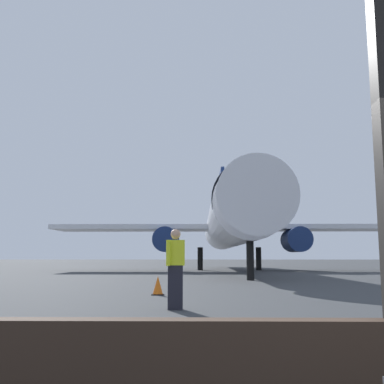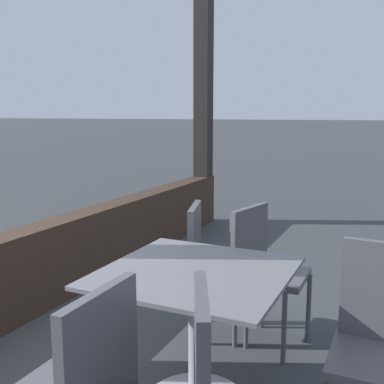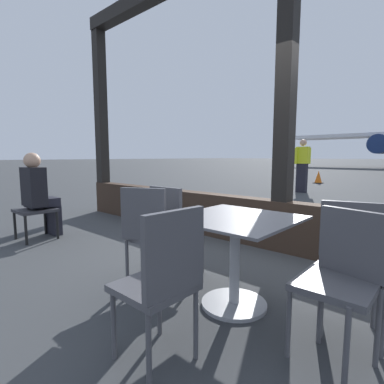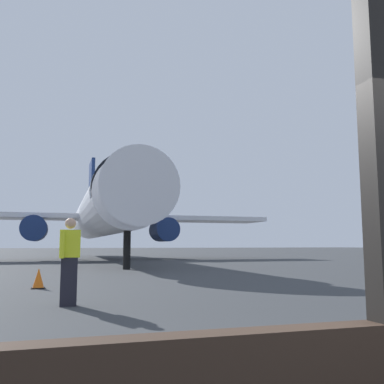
{
  "view_description": "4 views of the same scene",
  "coord_description": "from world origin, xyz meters",
  "px_view_note": "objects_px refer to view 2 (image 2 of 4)",
  "views": [
    {
      "loc": [
        -1.65,
        -3.91,
        1.15
      ],
      "look_at": [
        -2.04,
        18.64,
        4.31
      ],
      "focal_mm": 42.86,
      "sensor_mm": 36.0,
      "label": 1
    },
    {
      "loc": [
        -1.56,
        -2.46,
        1.46
      ],
      "look_at": [
        0.72,
        -1.4,
        1.03
      ],
      "focal_mm": 42.93,
      "sensor_mm": 36.0,
      "label": 2
    },
    {
      "loc": [
        1.6,
        -3.49,
        1.19
      ],
      "look_at": [
        -0.11,
        -1.57,
        0.88
      ],
      "focal_mm": 27.68,
      "sensor_mm": 36.0,
      "label": 3
    },
    {
      "loc": [
        -2.38,
        -2.74,
        1.21
      ],
      "look_at": [
        2.98,
        14.72,
        3.45
      ],
      "focal_mm": 40.02,
      "sensor_mm": 36.0,
      "label": 4
    }
  ],
  "objects_px": {
    "dining_table": "(196,323)",
    "cafe_chair_aisle_right": "(383,334)",
    "cafe_chair_window_right": "(210,258)",
    "cafe_chair_side_extra": "(262,263)"
  },
  "relations": [
    {
      "from": "dining_table",
      "to": "cafe_chair_window_right",
      "type": "distance_m",
      "value": 0.8
    },
    {
      "from": "cafe_chair_aisle_right",
      "to": "cafe_chair_side_extra",
      "type": "height_order",
      "value": "cafe_chair_aisle_right"
    },
    {
      "from": "dining_table",
      "to": "cafe_chair_side_extra",
      "type": "relative_size",
      "value": 0.99
    },
    {
      "from": "cafe_chair_window_right",
      "to": "cafe_chair_side_extra",
      "type": "height_order",
      "value": "cafe_chair_side_extra"
    },
    {
      "from": "cafe_chair_aisle_right",
      "to": "dining_table",
      "type": "bearing_deg",
      "value": 95.8
    },
    {
      "from": "cafe_chair_side_extra",
      "to": "cafe_chair_aisle_right",
      "type": "bearing_deg",
      "value": -134.0
    },
    {
      "from": "dining_table",
      "to": "cafe_chair_aisle_right",
      "type": "relative_size",
      "value": 0.95
    },
    {
      "from": "cafe_chair_aisle_right",
      "to": "cafe_chair_window_right",
      "type": "bearing_deg",
      "value": 58.19
    },
    {
      "from": "dining_table",
      "to": "cafe_chair_window_right",
      "type": "xyz_separation_m",
      "value": [
        0.76,
        0.25,
        0.08
      ]
    },
    {
      "from": "cafe_chair_window_right",
      "to": "cafe_chair_side_extra",
      "type": "xyz_separation_m",
      "value": [
        0.04,
        -0.35,
        0.0
      ]
    }
  ]
}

